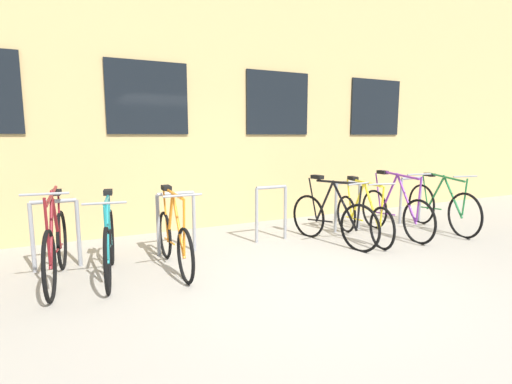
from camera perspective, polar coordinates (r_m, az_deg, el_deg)
name	(u,v)px	position (r m, az deg, el deg)	size (l,w,h in m)	color
ground_plane	(321,286)	(4.41, 9.57, -13.61)	(42.00, 42.00, 0.00)	#9E998E
storefront_building	(174,58)	(9.94, -12.01, 18.83)	(28.00, 5.93, 6.97)	tan
bike_rack	(271,208)	(6.02, 2.26, -2.38)	(6.56, 0.05, 0.88)	gray
bicycle_black	(332,218)	(6.03, 11.20, -3.85)	(0.50, 1.71, 1.05)	black
bicycle_orange	(174,239)	(4.92, -12.03, -6.84)	(0.44, 1.67, 1.02)	black
bicycle_yellow	(363,217)	(6.38, 15.50, -3.54)	(0.48, 1.70, 0.99)	black
bicycle_teal	(109,244)	(4.87, -20.87, -7.13)	(0.44, 1.71, 1.00)	black
bicycle_maroon	(56,247)	(4.91, -27.47, -7.24)	(0.44, 1.77, 1.10)	black
bicycle_green	(441,207)	(7.52, 25.71, -2.00)	(0.54, 1.81, 1.02)	black
bicycle_purple	(395,211)	(6.83, 19.84, -2.71)	(0.44, 1.79, 1.09)	black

